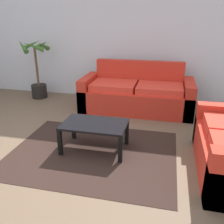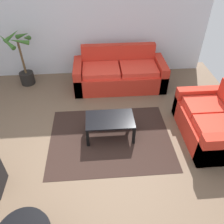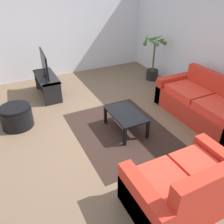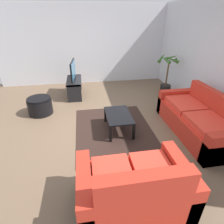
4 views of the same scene
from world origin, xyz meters
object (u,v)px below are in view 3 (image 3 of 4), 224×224
Objects in this scene: couch_loveseat at (185,188)px; ottoman at (17,117)px; coffee_table at (126,116)px; tv_stand at (47,83)px; potted_palm at (153,61)px; couch_main at (204,106)px; tv at (44,64)px.

couch_loveseat is 3.39m from ottoman.
ottoman is (-1.10, -1.87, -0.12)m from coffee_table.
potted_palm is at bearing 83.65° from tv_stand.
couch_main is 2.34m from couch_loveseat.
tv_stand reaches higher than ottoman.
potted_palm is at bearing 83.64° from tv.
coffee_table is 2.17m from ottoman.
couch_main reaches higher than tv_stand.
couch_main is at bearing 67.76° from ottoman.
couch_loveseat is 1.14× the size of potted_palm.
coffee_table is at bearing -101.64° from couch_main.
couch_main is 3.42× the size of ottoman.
couch_main is 1.71m from coffee_table.
coffee_table is 1.39× the size of ottoman.
potted_palm is 2.08× the size of ottoman.
ottoman is at bearing -112.24° from couch_main.
potted_palm is at bearing 173.38° from couch_main.
potted_palm is (-2.22, 0.26, 0.24)m from couch_main.
ottoman is (1.10, -0.88, -0.12)m from tv_stand.
potted_palm is at bearing 101.48° from ottoman.
coffee_table is at bearing -45.90° from potted_palm.
couch_loveseat is at bearing -51.19° from couch_main.
coffee_table is (2.20, 0.98, -0.49)m from tv.
coffee_table is (2.20, 0.99, -0.00)m from tv_stand.
potted_palm is at bearing 150.54° from couch_loveseat.
tv is 2.46m from coffee_table.
tv_stand is at bearing -155.82° from coffee_table.
potted_palm reaches higher than coffee_table.
couch_loveseat is 1.32× the size of tv_stand.
tv_stand is at bearing -168.21° from couch_loveseat.
couch_main is 1.91× the size of tv_stand.
potted_palm is (0.33, 2.92, -0.29)m from tv.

